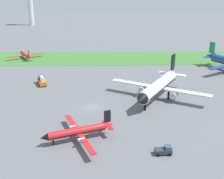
# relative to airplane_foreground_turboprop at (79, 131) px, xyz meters

# --- Properties ---
(ground_plane) EXTENTS (600.00, 600.00, 0.00)m
(ground_plane) POSITION_rel_airplane_foreground_turboprop_xyz_m (1.92, 19.44, -2.27)
(ground_plane) COLOR slate
(grass_taxiway_strip) EXTENTS (360.00, 28.00, 0.08)m
(grass_taxiway_strip) POSITION_rel_airplane_foreground_turboprop_xyz_m (1.92, 80.30, -2.23)
(grass_taxiway_strip) COLOR #3D7533
(grass_taxiway_strip) RESTS_ON ground_plane
(airplane_foreground_turboprop) EXTENTS (17.07, 19.70, 6.21)m
(airplane_foreground_turboprop) POSITION_rel_airplane_foreground_turboprop_xyz_m (0.00, 0.00, 0.00)
(airplane_foreground_turboprop) COLOR red
(airplane_foreground_turboprop) RESTS_ON ground_plane
(airplane_taxiing_turboprop) EXTENTS (15.94, 13.90, 5.34)m
(airplane_taxiing_turboprop) POSITION_rel_airplane_foreground_turboprop_xyz_m (-32.69, 79.97, -0.32)
(airplane_taxiing_turboprop) COLOR red
(airplane_taxiing_turboprop) RESTS_ON ground_plane
(airplane_midfield_jet) EXTENTS (29.51, 29.49, 11.58)m
(airplane_midfield_jet) POSITION_rel_airplane_foreground_turboprop_xyz_m (22.92, 26.14, 1.90)
(airplane_midfield_jet) COLOR silver
(airplane_midfield_jet) RESTS_ON ground_plane
(pushback_tug_near_gate) EXTENTS (3.67, 2.18, 1.95)m
(pushback_tug_near_gate) POSITION_rel_airplane_foreground_turboprop_xyz_m (18.66, -6.55, -1.36)
(pushback_tug_near_gate) COLOR #2D333D
(pushback_tug_near_gate) RESTS_ON ground_plane
(fuel_truck_midfield) EXTENTS (4.43, 6.93, 3.29)m
(fuel_truck_midfield) POSITION_rel_airplane_foreground_turboprop_xyz_m (-16.73, 40.61, -0.69)
(fuel_truck_midfield) COLOR orange
(fuel_truck_midfield) RESTS_ON ground_plane
(control_tower) EXTENTS (8.00, 8.00, 32.11)m
(control_tower) POSITION_rel_airplane_foreground_turboprop_xyz_m (-58.38, 203.87, 16.92)
(control_tower) COLOR silver
(control_tower) RESTS_ON ground_plane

